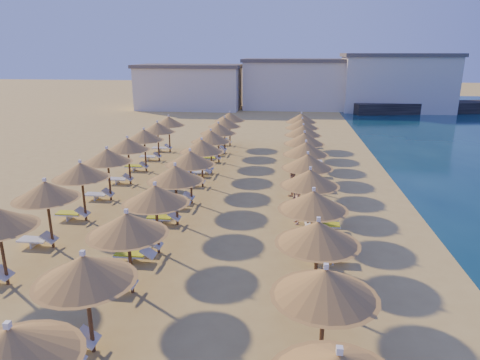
# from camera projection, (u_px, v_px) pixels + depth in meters

# --- Properties ---
(ground) EXTENTS (220.00, 220.00, 0.00)m
(ground) POSITION_uv_depth(u_px,v_px,m) (225.00, 229.00, 20.82)
(ground) COLOR tan
(ground) RESTS_ON ground
(jetty) EXTENTS (30.14, 10.58, 1.50)m
(jetty) POSITION_uv_depth(u_px,v_px,m) (455.00, 107.00, 60.83)
(jetty) COLOR black
(jetty) RESTS_ON ground
(hotel_blocks) EXTENTS (45.75, 10.76, 8.10)m
(hotel_blocks) POSITION_uv_depth(u_px,v_px,m) (300.00, 84.00, 63.28)
(hotel_blocks) COLOR silver
(hotel_blocks) RESTS_ON ground
(parasol_row_east) EXTENTS (2.81, 34.46, 3.18)m
(parasol_row_east) POSITION_uv_depth(u_px,v_px,m) (308.00, 162.00, 22.89)
(parasol_row_east) COLOR brown
(parasol_row_east) RESTS_ON ground
(parasol_row_west) EXTENTS (2.81, 34.46, 3.18)m
(parasol_row_west) POSITION_uv_depth(u_px,v_px,m) (190.00, 159.00, 23.60)
(parasol_row_west) COLOR brown
(parasol_row_west) RESTS_ON ground
(parasol_row_inland) EXTENTS (2.81, 24.96, 3.18)m
(parasol_row_inland) POSITION_uv_depth(u_px,v_px,m) (118.00, 150.00, 25.63)
(parasol_row_inland) COLOR brown
(parasol_row_inland) RESTS_ON ground
(loungers) EXTENTS (14.28, 33.17, 0.66)m
(loungers) POSITION_uv_depth(u_px,v_px,m) (220.00, 197.00, 24.29)
(loungers) COLOR silver
(loungers) RESTS_ON ground
(beachgoer_a) EXTENTS (0.57, 0.73, 1.79)m
(beachgoer_a) POSITION_uv_depth(u_px,v_px,m) (297.00, 206.00, 21.24)
(beachgoer_a) COLOR tan
(beachgoer_a) RESTS_ON ground
(beachgoer_b) EXTENTS (0.92, 0.99, 1.63)m
(beachgoer_b) POSITION_uv_depth(u_px,v_px,m) (292.00, 185.00, 24.96)
(beachgoer_b) COLOR tan
(beachgoer_b) RESTS_ON ground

